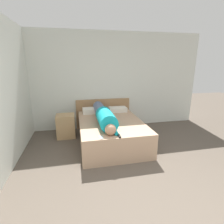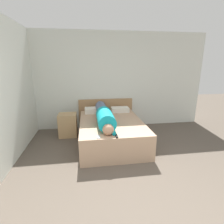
{
  "view_description": "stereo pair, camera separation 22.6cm",
  "coord_description": "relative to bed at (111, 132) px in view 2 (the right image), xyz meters",
  "views": [
    {
      "loc": [
        -0.92,
        -1.28,
        1.79
      ],
      "look_at": [
        -0.17,
        2.24,
        0.78
      ],
      "focal_mm": 28.0,
      "sensor_mm": 36.0,
      "label": 1
    },
    {
      "loc": [
        -0.69,
        -1.32,
        1.79
      ],
      "look_at": [
        -0.17,
        2.24,
        0.78
      ],
      "focal_mm": 28.0,
      "sensor_mm": 36.0,
      "label": 2
    }
  ],
  "objects": [
    {
      "name": "pillow_near_headboard",
      "position": [
        -0.34,
        0.73,
        0.33
      ],
      "size": [
        0.49,
        0.28,
        0.14
      ],
      "color": "silver",
      "rests_on": "bed"
    },
    {
      "name": "pillow_second",
      "position": [
        0.34,
        0.73,
        0.32
      ],
      "size": [
        0.46,
        0.28,
        0.12
      ],
      "color": "silver",
      "rests_on": "bed"
    },
    {
      "name": "wall_left",
      "position": [
        -1.92,
        -0.65,
        1.04
      ],
      "size": [
        0.06,
        4.68,
        2.6
      ],
      "color": "silver",
      "rests_on": "ground_plane"
    },
    {
      "name": "tv_remote",
      "position": [
        -0.03,
        -0.88,
        0.28
      ],
      "size": [
        0.04,
        0.15,
        0.02
      ],
      "color": "black",
      "rests_on": "bed"
    },
    {
      "name": "person_lying",
      "position": [
        -0.16,
        -0.05,
        0.42
      ],
      "size": [
        0.34,
        1.8,
        0.34
      ],
      "color": "tan",
      "rests_on": "bed"
    },
    {
      "name": "bed",
      "position": [
        0.0,
        0.0,
        0.0
      ],
      "size": [
        1.39,
        1.93,
        0.53
      ],
      "color": "tan",
      "rests_on": "ground_plane"
    },
    {
      "name": "wall_back",
      "position": [
        0.17,
        1.12,
        1.04
      ],
      "size": [
        5.31,
        0.06,
        2.6
      ],
      "color": "silver",
      "rests_on": "ground_plane"
    },
    {
      "name": "headboard",
      "position": [
        0.0,
        1.05,
        0.15
      ],
      "size": [
        1.51,
        0.04,
        0.82
      ],
      "color": "#A37A51",
      "rests_on": "ground_plane"
    },
    {
      "name": "cell_phone",
      "position": [
        -0.35,
        -0.87,
        0.27
      ],
      "size": [
        0.06,
        0.13,
        0.01
      ],
      "color": "#B2B7BC",
      "rests_on": "bed"
    },
    {
      "name": "nightstand",
      "position": [
        -1.02,
        0.54,
        0.02
      ],
      "size": [
        0.44,
        0.39,
        0.57
      ],
      "color": "tan",
      "rests_on": "ground_plane"
    }
  ]
}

